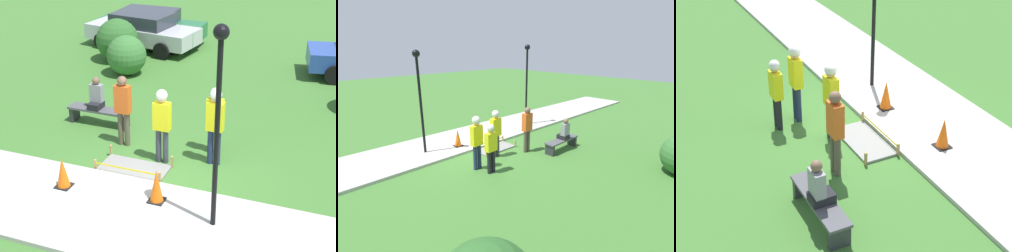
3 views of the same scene
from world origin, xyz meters
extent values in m
plane|color=#3D702D|center=(0.00, 0.00, 0.00)|extent=(60.00, 60.00, 0.00)
cube|color=#ADAAA3|center=(0.00, -1.43, 0.05)|extent=(28.00, 2.86, 0.10)
cube|color=gray|center=(-0.77, 0.46, 0.03)|extent=(1.62, 0.80, 0.06)
cube|color=tan|center=(-1.58, 0.06, 0.15)|extent=(0.05, 0.05, 0.31)
cube|color=tan|center=(0.04, 0.06, 0.15)|extent=(0.05, 0.05, 0.31)
cube|color=tan|center=(-1.58, 0.87, 0.15)|extent=(0.05, 0.05, 0.31)
cube|color=tan|center=(0.04, 0.87, 0.15)|extent=(0.05, 0.05, 0.31)
cube|color=yellow|center=(-0.77, 0.06, 0.23)|extent=(1.62, 0.00, 0.04)
cube|color=black|center=(-1.83, -0.92, 0.11)|extent=(0.34, 0.34, 0.02)
cone|color=orange|center=(-1.83, -0.92, 0.46)|extent=(0.29, 0.29, 0.67)
cube|color=black|center=(0.29, -0.72, 0.11)|extent=(0.34, 0.34, 0.02)
cone|color=orange|center=(0.29, -0.72, 0.47)|extent=(0.29, 0.29, 0.70)
cube|color=#2D2D33|center=(-3.53, 2.44, 0.21)|extent=(0.12, 0.40, 0.41)
cube|color=#2D2D33|center=(-1.94, 2.44, 0.21)|extent=(0.12, 0.40, 0.41)
cube|color=#4C4C51|center=(-2.73, 2.44, 0.44)|extent=(1.79, 0.44, 0.06)
cube|color=black|center=(-2.82, 2.44, 0.56)|extent=(0.34, 0.44, 0.18)
cube|color=gray|center=(-2.82, 2.52, 0.90)|extent=(0.36, 0.20, 0.50)
sphere|color=brown|center=(-2.82, 2.52, 1.26)|extent=(0.21, 0.21, 0.21)
cylinder|color=navy|center=(0.82, 1.41, 0.45)|extent=(0.14, 0.14, 0.90)
cylinder|color=navy|center=(1.00, 1.41, 0.45)|extent=(0.14, 0.14, 0.90)
cube|color=yellow|center=(0.91, 1.41, 1.26)|extent=(0.40, 0.22, 0.71)
sphere|color=tan|center=(0.91, 1.41, 1.73)|extent=(0.24, 0.24, 0.24)
sphere|color=white|center=(0.91, 1.41, 1.80)|extent=(0.28, 0.28, 0.28)
cylinder|color=#383D47|center=(-0.38, 1.06, 0.44)|extent=(0.14, 0.14, 0.87)
cylinder|color=#383D47|center=(-0.20, 1.06, 0.44)|extent=(0.14, 0.14, 0.87)
cube|color=yellow|center=(-0.29, 1.06, 1.22)|extent=(0.40, 0.22, 0.69)
sphere|color=tan|center=(-0.29, 1.06, 1.68)|extent=(0.24, 0.24, 0.24)
sphere|color=white|center=(-0.29, 1.06, 1.74)|extent=(0.27, 0.27, 0.27)
cylinder|color=black|center=(0.65, 1.97, 0.40)|extent=(0.14, 0.14, 0.81)
cylinder|color=black|center=(0.83, 1.97, 0.40)|extent=(0.14, 0.14, 0.81)
cube|color=yellow|center=(0.74, 1.97, 1.13)|extent=(0.40, 0.22, 0.64)
sphere|color=tan|center=(0.74, 1.97, 1.55)|extent=(0.22, 0.22, 0.22)
sphere|color=white|center=(0.74, 1.97, 1.61)|extent=(0.25, 0.25, 0.25)
cylinder|color=brown|center=(-1.63, 1.55, 0.46)|extent=(0.14, 0.14, 0.91)
cylinder|color=brown|center=(-1.45, 1.55, 0.46)|extent=(0.14, 0.14, 0.91)
cube|color=#E55B1E|center=(-1.54, 1.55, 1.27)|extent=(0.40, 0.22, 0.72)
sphere|color=brown|center=(-1.54, 1.55, 1.76)|extent=(0.25, 0.25, 0.25)
cylinder|color=black|center=(1.63, -1.08, 1.97)|extent=(0.10, 0.10, 3.73)
camera|label=1|loc=(3.79, -9.15, 6.13)|focal=55.00mm
camera|label=2|loc=(6.06, 8.24, 4.20)|focal=28.00mm
camera|label=3|loc=(-9.46, 5.31, 6.25)|focal=55.00mm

